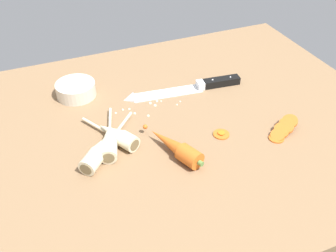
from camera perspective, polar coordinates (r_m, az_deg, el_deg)
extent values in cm
cube|color=brown|center=(101.11, -0.43, -0.91)|extent=(120.00, 90.00, 4.00)
cube|color=silver|center=(112.02, -0.12, 4.86)|extent=(20.35, 6.49, 0.50)
cone|color=silver|center=(109.97, -5.75, 3.94)|extent=(3.40, 4.26, 3.96)
cube|color=silver|center=(114.29, 4.73, 5.96)|extent=(2.30, 3.14, 2.20)
cube|color=black|center=(116.50, 7.75, 6.40)|extent=(11.23, 3.95, 2.20)
sphere|color=silver|center=(114.94, 6.50, 6.68)|extent=(0.50, 0.50, 0.50)
sphere|color=silver|center=(116.99, 9.07, 7.04)|extent=(0.50, 0.50, 0.50)
cylinder|color=#D6601E|center=(88.23, 3.20, -4.42)|extent=(5.89, 6.50, 4.20)
cone|color=#D6601E|center=(91.49, 0.28, -2.51)|extent=(8.50, 13.29, 3.99)
sphere|color=#D6601E|center=(96.43, -3.34, -0.11)|extent=(1.20, 1.20, 1.20)
cylinder|color=#5B7F3D|center=(86.70, 4.78, -5.45)|extent=(1.49, 1.38, 1.20)
cylinder|color=beige|center=(90.59, -8.65, -3.62)|extent=(5.19, 5.70, 4.00)
cone|color=beige|center=(95.63, -8.57, -1.00)|extent=(6.06, 9.18, 3.80)
cylinder|color=beige|center=(101.52, -8.45, 1.00)|extent=(3.28, 8.96, 0.70)
cylinder|color=brown|center=(88.82, -8.68, -4.63)|extent=(2.77, 1.09, 2.80)
cylinder|color=beige|center=(92.61, -5.85, -2.24)|extent=(5.55, 5.64, 4.00)
cone|color=beige|center=(96.01, -8.39, -0.79)|extent=(6.96, 8.44, 3.80)
cylinder|color=beige|center=(100.28, -10.75, 0.17)|extent=(4.53, 7.49, 0.70)
cylinder|color=brown|center=(91.44, -4.89, -2.78)|extent=(2.60, 1.61, 2.80)
cylinder|color=beige|center=(88.67, -11.01, -5.05)|extent=(6.66, 6.75, 4.00)
cone|color=beige|center=(93.49, -8.76, -2.08)|extent=(9.39, 9.76, 3.80)
cylinder|color=beige|center=(99.33, -6.67, 0.24)|extent=(7.65, 8.26, 0.70)
cylinder|color=brown|center=(87.04, -11.88, -6.20)|extent=(2.27, 2.11, 2.80)
cylinder|color=#D6601E|center=(99.36, 15.52, -1.65)|extent=(3.80, 3.80, 0.70)
cylinder|color=#D6601E|center=(99.79, 15.68, -1.30)|extent=(3.81, 3.65, 2.36)
cylinder|color=#D6601E|center=(100.70, 16.14, -0.82)|extent=(3.94, 3.81, 2.19)
cylinder|color=#D6601E|center=(101.20, 16.26, -0.44)|extent=(4.05, 3.95, 1.99)
cylinder|color=#D6601E|center=(101.74, 16.81, -0.16)|extent=(4.07, 3.88, 2.63)
cylinder|color=#D6601E|center=(102.50, 16.82, 0.33)|extent=(3.72, 3.60, 1.98)
cylinder|color=#D6601E|center=(103.18, 17.32, 0.67)|extent=(4.20, 3.99, 2.83)
cylinder|color=#D6601E|center=(97.82, 7.77, -1.12)|extent=(4.08, 4.08, 0.70)
cylinder|color=orange|center=(97.66, 7.79, -1.00)|extent=(1.72, 1.72, 0.16)
cylinder|color=beige|center=(113.22, -13.27, 5.19)|extent=(11.00, 11.00, 4.00)
cylinder|color=#ABA392|center=(112.97, -13.31, 5.40)|extent=(8.80, 8.80, 2.80)
sphere|color=beige|center=(108.71, 1.77, 3.68)|extent=(0.48, 0.48, 0.48)
sphere|color=beige|center=(106.13, -5.68, 2.59)|extent=(0.67, 0.67, 0.67)
sphere|color=beige|center=(105.07, -7.65, 1.99)|extent=(0.61, 0.61, 0.61)
sphere|color=beige|center=(104.34, -4.89, 1.97)|extent=(0.71, 0.71, 0.71)
sphere|color=beige|center=(108.79, -1.04, 3.73)|extent=(0.50, 0.50, 0.50)
sphere|color=beige|center=(103.66, -8.61, 1.30)|extent=(0.55, 0.55, 0.55)
sphere|color=beige|center=(110.74, 0.96, 4.42)|extent=(0.52, 0.52, 0.52)
sphere|color=beige|center=(107.97, -2.56, 3.50)|extent=(0.84, 0.84, 0.84)
sphere|color=beige|center=(103.25, -2.92, 1.64)|extent=(0.74, 0.74, 0.74)
sphere|color=beige|center=(108.74, -1.65, 3.79)|extent=(0.78, 0.78, 0.78)
sphere|color=beige|center=(107.39, 1.30, 3.23)|extent=(0.53, 0.53, 0.53)
sphere|color=beige|center=(109.96, -0.88, 4.18)|extent=(0.60, 0.60, 0.60)
sphere|color=beige|center=(106.09, -6.61, 2.49)|extent=(0.64, 0.64, 0.64)
sphere|color=beige|center=(106.96, -1.93, 3.16)|extent=(0.86, 0.86, 0.86)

